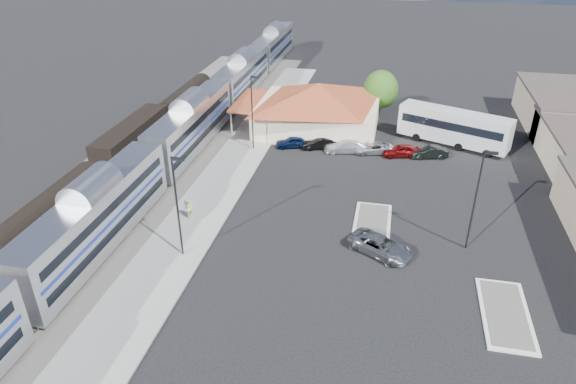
# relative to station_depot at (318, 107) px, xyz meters

# --- Properties ---
(ground) EXTENTS (280.00, 280.00, 0.00)m
(ground) POSITION_rel_station_depot_xyz_m (4.56, -24.00, -3.13)
(ground) COLOR black
(ground) RESTS_ON ground
(railbed) EXTENTS (16.00, 100.00, 0.12)m
(railbed) POSITION_rel_station_depot_xyz_m (-16.44, -16.00, -3.07)
(railbed) COLOR #4C4944
(railbed) RESTS_ON ground
(platform) EXTENTS (5.50, 92.00, 0.18)m
(platform) POSITION_rel_station_depot_xyz_m (-7.44, -18.00, -3.04)
(platform) COLOR gray
(platform) RESTS_ON ground
(passenger_train) EXTENTS (3.00, 104.00, 5.55)m
(passenger_train) POSITION_rel_station_depot_xyz_m (-13.44, -9.46, -0.26)
(passenger_train) COLOR silver
(passenger_train) RESTS_ON ground
(freight_cars) EXTENTS (2.80, 46.00, 4.00)m
(freight_cars) POSITION_rel_station_depot_xyz_m (-19.44, -12.59, -1.21)
(freight_cars) COLOR black
(freight_cars) RESTS_ON ground
(station_depot) EXTENTS (18.35, 12.24, 6.20)m
(station_depot) POSITION_rel_station_depot_xyz_m (0.00, 0.00, 0.00)
(station_depot) COLOR beige
(station_depot) RESTS_ON ground
(traffic_island_south) EXTENTS (3.30, 7.50, 0.21)m
(traffic_island_south) POSITION_rel_station_depot_xyz_m (8.56, -22.00, -3.03)
(traffic_island_south) COLOR silver
(traffic_island_south) RESTS_ON ground
(traffic_island_north) EXTENTS (3.30, 7.50, 0.21)m
(traffic_island_north) POSITION_rel_station_depot_xyz_m (18.56, -32.00, -3.03)
(traffic_island_north) COLOR silver
(traffic_island_north) RESTS_ON ground
(lamp_plat_s) EXTENTS (1.08, 0.25, 9.00)m
(lamp_plat_s) POSITION_rel_station_depot_xyz_m (-6.34, -30.00, 2.21)
(lamp_plat_s) COLOR black
(lamp_plat_s) RESTS_ON ground
(lamp_plat_n) EXTENTS (1.08, 0.25, 9.00)m
(lamp_plat_n) POSITION_rel_station_depot_xyz_m (-6.34, -8.00, 2.21)
(lamp_plat_n) COLOR black
(lamp_plat_n) RESTS_ON ground
(lamp_lot) EXTENTS (1.08, 0.25, 9.00)m
(lamp_lot) POSITION_rel_station_depot_xyz_m (16.66, -24.00, 2.21)
(lamp_lot) COLOR black
(lamp_lot) RESTS_ON ground
(tree_depot) EXTENTS (4.71, 4.71, 6.63)m
(tree_depot) POSITION_rel_station_depot_xyz_m (7.56, 6.00, 0.89)
(tree_depot) COLOR #382314
(tree_depot) RESTS_ON ground
(suv) EXTENTS (5.97, 4.87, 1.51)m
(suv) POSITION_rel_station_depot_xyz_m (9.49, -26.30, -2.38)
(suv) COLOR gray
(suv) RESTS_ON ground
(coach_bus) EXTENTS (13.26, 7.71, 4.23)m
(coach_bus) POSITION_rel_station_depot_xyz_m (16.80, -1.53, -0.70)
(coach_bus) COLOR white
(coach_bus) RESTS_ON ground
(person_a) EXTENTS (0.47, 0.65, 1.67)m
(person_a) POSITION_rel_station_depot_xyz_m (-7.98, -24.24, -2.12)
(person_a) COLOR #BBD342
(person_a) RESTS_ON platform
(person_b) EXTENTS (0.72, 0.91, 1.83)m
(person_b) POSITION_rel_station_depot_xyz_m (-8.22, -24.52, -2.04)
(person_b) COLOR silver
(person_b) RESTS_ON platform
(parked_car_a) EXTENTS (4.36, 2.79, 1.38)m
(parked_car_a) POSITION_rel_station_depot_xyz_m (-1.98, -6.29, -2.44)
(parked_car_a) COLOR #0B1939
(parked_car_a) RESTS_ON ground
(parked_car_b) EXTENTS (4.54, 2.85, 1.41)m
(parked_car_b) POSITION_rel_station_depot_xyz_m (1.22, -5.99, -2.43)
(parked_car_b) COLOR black
(parked_car_b) RESTS_ON ground
(parked_car_c) EXTENTS (5.48, 3.25, 1.49)m
(parked_car_c) POSITION_rel_station_depot_xyz_m (4.42, -6.29, -2.39)
(parked_car_c) COLOR silver
(parked_car_c) RESTS_ON ground
(parked_car_d) EXTENTS (5.08, 3.33, 1.30)m
(parked_car_d) POSITION_rel_station_depot_xyz_m (7.62, -5.99, -2.48)
(parked_car_d) COLOR #96999E
(parked_car_d) RESTS_ON ground
(parked_car_e) EXTENTS (4.56, 2.71, 1.45)m
(parked_car_e) POSITION_rel_station_depot_xyz_m (10.82, -6.29, -2.40)
(parked_car_e) COLOR maroon
(parked_car_e) RESTS_ON ground
(parked_car_f) EXTENTS (4.39, 2.40, 1.37)m
(parked_car_f) POSITION_rel_station_depot_xyz_m (14.02, -5.99, -2.44)
(parked_car_f) COLOR black
(parked_car_f) RESTS_ON ground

